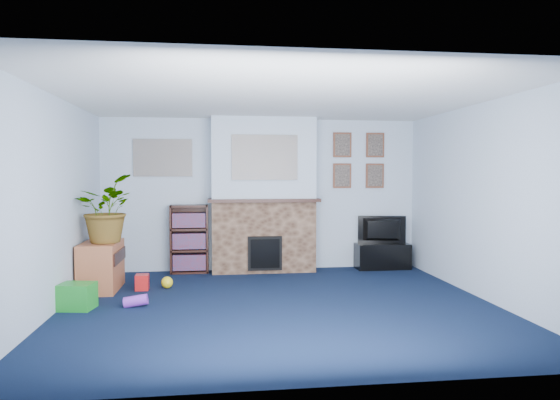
{
  "coord_description": "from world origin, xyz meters",
  "views": [
    {
      "loc": [
        -0.72,
        -5.68,
        1.53
      ],
      "look_at": [
        0.13,
        1.02,
        1.18
      ],
      "focal_mm": 32.0,
      "sensor_mm": 36.0,
      "label": 1
    }
  ],
  "objects": [
    {
      "name": "potted_plant",
      "position": [
        -2.19,
        1.02,
        1.08
      ],
      "size": [
        0.88,
        0.95,
        0.89
      ],
      "primitive_type": "imported",
      "rotation": [
        0.0,
        0.0,
        1.83
      ],
      "color": "#26661E",
      "rests_on": "sideboard"
    },
    {
      "name": "green_crate",
      "position": [
        -2.3,
        0.13,
        0.14
      ],
      "size": [
        0.41,
        0.35,
        0.29
      ],
      "primitive_type": "cube",
      "rotation": [
        0.0,
        0.0,
        -0.17
      ],
      "color": "#198C26",
      "rests_on": "ground"
    },
    {
      "name": "toy_ball",
      "position": [
        -1.39,
        1.05,
        0.09
      ],
      "size": [
        0.16,
        0.16,
        0.16
      ],
      "primitive_type": "sphere",
      "color": "yellow",
      "rests_on": "ground"
    },
    {
      "name": "ceiling",
      "position": [
        0.0,
        0.0,
        2.4
      ],
      "size": [
        5.0,
        4.5,
        0.01
      ],
      "primitive_type": "cube",
      "color": "white",
      "rests_on": "wall_back"
    },
    {
      "name": "portrait_bl",
      "position": [
        1.3,
        2.23,
        1.5
      ],
      "size": [
        0.3,
        0.03,
        0.4
      ],
      "primitive_type": "cube",
      "color": "brown",
      "rests_on": "wall_back"
    },
    {
      "name": "chimney_breast",
      "position": [
        0.0,
        2.05,
        1.18
      ],
      "size": [
        1.72,
        0.5,
        2.4
      ],
      "color": "brown",
      "rests_on": "ground"
    },
    {
      "name": "sideboard",
      "position": [
        -2.24,
        1.07,
        0.35
      ],
      "size": [
        0.45,
        0.82,
        0.64
      ],
      "primitive_type": "cube",
      "color": "#AA5A36",
      "rests_on": "ground"
    },
    {
      "name": "mantel_candle",
      "position": [
        0.36,
        2.0,
        1.23
      ],
      "size": [
        0.05,
        0.05,
        0.17
      ],
      "primitive_type": "cylinder",
      "color": "#B2BFC6",
      "rests_on": "chimney_breast"
    },
    {
      "name": "tv_stand",
      "position": [
        1.92,
        2.03,
        0.23
      ],
      "size": [
        0.86,
        0.36,
        0.41
      ],
      "primitive_type": "cube",
      "color": "black",
      "rests_on": "ground"
    },
    {
      "name": "portrait_tr",
      "position": [
        1.85,
        2.23,
        2.0
      ],
      "size": [
        0.3,
        0.03,
        0.4
      ],
      "primitive_type": "cube",
      "color": "brown",
      "rests_on": "wall_back"
    },
    {
      "name": "portrait_tl",
      "position": [
        1.3,
        2.23,
        2.0
      ],
      "size": [
        0.3,
        0.03,
        0.4
      ],
      "primitive_type": "cube",
      "color": "brown",
      "rests_on": "wall_back"
    },
    {
      "name": "collage_left",
      "position": [
        -1.55,
        2.23,
        1.78
      ],
      "size": [
        0.9,
        0.03,
        0.58
      ],
      "primitive_type": "cube",
      "color": "gray",
      "rests_on": "wall_back"
    },
    {
      "name": "mantel_teddy",
      "position": [
        -0.56,
        2.0,
        1.22
      ],
      "size": [
        0.12,
        0.12,
        0.12
      ],
      "primitive_type": "sphere",
      "color": "gray",
      "rests_on": "chimney_breast"
    },
    {
      "name": "bookshelf",
      "position": [
        -1.15,
        2.11,
        0.5
      ],
      "size": [
        0.58,
        0.28,
        1.05
      ],
      "color": "black",
      "rests_on": "ground"
    },
    {
      "name": "mantel_can",
      "position": [
        0.72,
        2.0,
        1.21
      ],
      "size": [
        0.06,
        0.06,
        0.12
      ],
      "primitive_type": "cylinder",
      "color": "red",
      "rests_on": "chimney_breast"
    },
    {
      "name": "floor",
      "position": [
        0.0,
        0.0,
        0.0
      ],
      "size": [
        5.0,
        4.5,
        0.01
      ],
      "primitive_type": "cube",
      "color": "black",
      "rests_on": "ground"
    },
    {
      "name": "collage_main",
      "position": [
        0.0,
        1.84,
        1.78
      ],
      "size": [
        1.0,
        0.03,
        0.68
      ],
      "primitive_type": "cube",
      "color": "gray",
      "rests_on": "chimney_breast"
    },
    {
      "name": "wall_front",
      "position": [
        0.0,
        -2.25,
        1.2
      ],
      "size": [
        5.0,
        0.04,
        2.4
      ],
      "primitive_type": "cube",
      "color": "silver",
      "rests_on": "ground"
    },
    {
      "name": "mantel_clock",
      "position": [
        -0.13,
        2.0,
        1.22
      ],
      "size": [
        0.11,
        0.07,
        0.15
      ],
      "primitive_type": "cube",
      "color": "gold",
      "rests_on": "chimney_breast"
    },
    {
      "name": "television",
      "position": [
        1.92,
        2.05,
        0.63
      ],
      "size": [
        0.77,
        0.26,
        0.44
      ],
      "primitive_type": "imported",
      "rotation": [
        0.0,
        0.0,
        2.93
      ],
      "color": "black",
      "rests_on": "tv_stand"
    },
    {
      "name": "portrait_br",
      "position": [
        1.85,
        2.23,
        1.5
      ],
      "size": [
        0.3,
        0.03,
        0.4
      ],
      "primitive_type": "cube",
      "color": "brown",
      "rests_on": "wall_back"
    },
    {
      "name": "toy_tube",
      "position": [
        -1.66,
        0.14,
        0.07
      ],
      "size": [
        0.28,
        0.12,
        0.16
      ],
      "primitive_type": "cylinder",
      "rotation": [
        0.0,
        1.43,
        0.0
      ],
      "color": "purple",
      "rests_on": "ground"
    },
    {
      "name": "wall_right",
      "position": [
        2.5,
        0.0,
        1.2
      ],
      "size": [
        0.04,
        4.5,
        2.4
      ],
      "primitive_type": "cube",
      "color": "silver",
      "rests_on": "ground"
    },
    {
      "name": "wall_left",
      "position": [
        -2.5,
        0.0,
        1.2
      ],
      "size": [
        0.04,
        4.5,
        2.4
      ],
      "primitive_type": "cube",
      "color": "silver",
      "rests_on": "ground"
    },
    {
      "name": "toy_block",
      "position": [
        -1.71,
        1.0,
        0.11
      ],
      "size": [
        0.17,
        0.17,
        0.21
      ],
      "primitive_type": "cube",
      "rotation": [
        0.0,
        0.0,
        0.03
      ],
      "color": "red",
      "rests_on": "ground"
    },
    {
      "name": "wall_back",
      "position": [
        0.0,
        2.25,
        1.2
      ],
      "size": [
        5.0,
        0.04,
        2.4
      ],
      "primitive_type": "cube",
      "color": "silver",
      "rests_on": "ground"
    }
  ]
}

